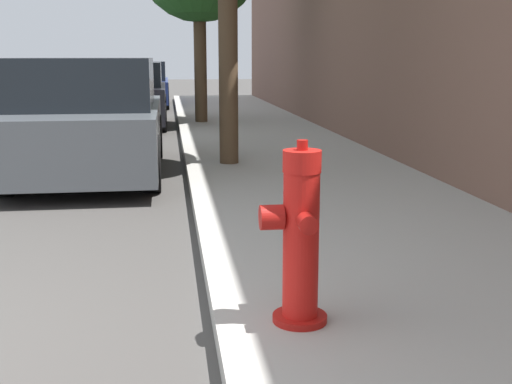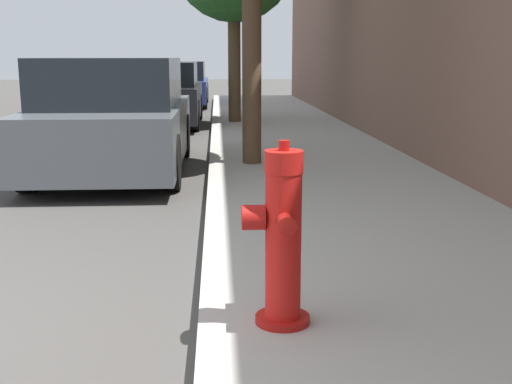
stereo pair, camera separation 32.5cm
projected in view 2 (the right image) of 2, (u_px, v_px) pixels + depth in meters
sidewalk_slab at (481, 353)px, 3.11m from camera, size 2.75×40.00×0.13m
fire_hydrant at (282, 239)px, 3.22m from camera, size 0.35×0.38×0.94m
parked_car_near at (115, 119)px, 8.16m from camera, size 1.77×3.99×1.45m
parked_car_mid at (157, 95)px, 13.82m from camera, size 1.86×3.89×1.35m
parked_car_far at (178, 84)px, 19.27m from camera, size 1.77×4.30×1.33m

